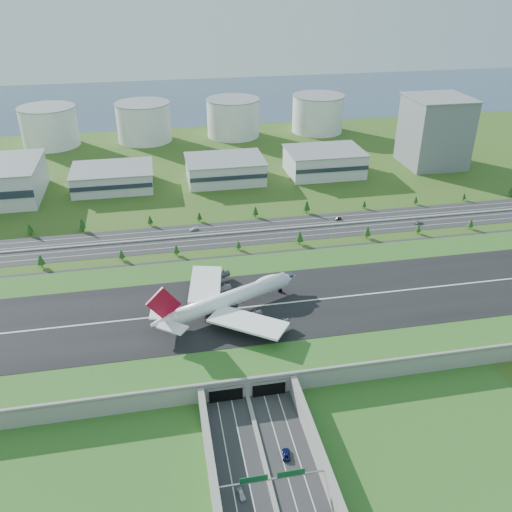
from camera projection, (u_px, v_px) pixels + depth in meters
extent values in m
plane|color=#2F4D18|center=(229.00, 324.00, 255.81)|extent=(1200.00, 1200.00, 0.00)
cube|color=gray|center=(229.00, 317.00, 253.89)|extent=(520.00, 100.00, 8.00)
cube|color=#2B541C|center=(229.00, 309.00, 251.94)|extent=(520.00, 100.00, 0.16)
cube|color=black|center=(229.00, 309.00, 251.87)|extent=(520.00, 58.00, 0.12)
cube|color=silver|center=(229.00, 309.00, 251.83)|extent=(520.00, 0.90, 0.02)
cube|color=gray|center=(247.00, 379.00, 209.10)|extent=(520.00, 1.20, 1.20)
cube|color=gray|center=(217.00, 509.00, 164.66)|extent=(2.40, 100.00, 8.00)
cube|color=gray|center=(332.00, 490.00, 170.68)|extent=(2.40, 100.00, 8.00)
cube|color=black|center=(226.00, 394.00, 209.58)|extent=(13.00, 1.20, 6.00)
cube|color=black|center=(269.00, 388.00, 212.40)|extent=(13.00, 1.20, 6.00)
cylinder|color=gray|center=(213.00, 497.00, 169.07)|extent=(0.70, 0.70, 7.00)
cylinder|color=gray|center=(329.00, 477.00, 175.37)|extent=(0.70, 0.70, 7.00)
cube|color=gray|center=(272.00, 479.00, 170.45)|extent=(38.00, 0.50, 0.50)
cube|color=#0C4C23|center=(254.00, 479.00, 168.70)|extent=(9.00, 0.30, 2.40)
cube|color=#0C4C23|center=(291.00, 473.00, 170.69)|extent=(9.00, 0.30, 2.40)
cube|color=#28282B|center=(207.00, 236.00, 337.69)|extent=(560.00, 36.00, 0.12)
cylinder|color=#3D2819|center=(42.00, 265.00, 302.35)|extent=(0.50, 0.50, 2.75)
cone|color=#103D14|center=(40.00, 260.00, 300.66)|extent=(4.27, 4.27, 5.49)
cylinder|color=#3D2819|center=(122.00, 258.00, 309.72)|extent=(0.50, 0.50, 2.31)
cone|color=#103D14|center=(121.00, 254.00, 308.30)|extent=(3.59, 3.59, 4.62)
cylinder|color=#3D2819|center=(177.00, 253.00, 314.87)|extent=(0.50, 0.50, 2.28)
cone|color=#103D14|center=(176.00, 249.00, 313.47)|extent=(3.55, 3.55, 4.57)
cylinder|color=#3D2819|center=(238.00, 248.00, 320.98)|extent=(0.50, 0.50, 2.02)
cone|color=#103D14|center=(238.00, 244.00, 319.74)|extent=(3.14, 3.14, 4.04)
cylinder|color=#3D2819|center=(299.00, 242.00, 326.94)|extent=(0.50, 0.50, 3.01)
cone|color=#103D14|center=(300.00, 236.00, 325.10)|extent=(4.69, 4.69, 6.03)
cylinder|color=#3D2819|center=(367.00, 236.00, 334.11)|extent=(0.50, 0.50, 2.83)
cone|color=#103D14|center=(367.00, 231.00, 332.38)|extent=(4.40, 4.40, 5.66)
cylinder|color=#3D2819|center=(418.00, 232.00, 339.88)|extent=(0.50, 0.50, 2.14)
cone|color=#103D14|center=(419.00, 228.00, 338.57)|extent=(3.33, 3.33, 4.28)
cylinder|color=#3D2819|center=(470.00, 227.00, 345.74)|extent=(0.50, 0.50, 2.41)
cone|color=#103D14|center=(471.00, 223.00, 344.27)|extent=(3.75, 3.75, 4.82)
cylinder|color=#3D2819|center=(30.00, 233.00, 338.11)|extent=(0.50, 0.50, 2.68)
cone|color=#103D14|center=(29.00, 228.00, 336.47)|extent=(4.17, 4.17, 5.36)
cylinder|color=#3D2819|center=(82.00, 229.00, 343.25)|extent=(0.50, 0.50, 3.01)
cone|color=#103D14|center=(82.00, 223.00, 341.41)|extent=(4.68, 4.68, 6.02)
cylinder|color=#3D2819|center=(150.00, 224.00, 350.45)|extent=(0.50, 0.50, 2.35)
cone|color=#103D14|center=(150.00, 219.00, 349.01)|extent=(3.66, 3.66, 4.71)
cylinder|color=#3D2819|center=(199.00, 220.00, 355.74)|extent=(0.50, 0.50, 2.30)
cone|color=#103D14|center=(199.00, 216.00, 354.33)|extent=(3.58, 3.58, 4.60)
cylinder|color=#3D2819|center=(255.00, 215.00, 361.86)|extent=(0.50, 0.50, 2.63)
cone|color=#103D14|center=(255.00, 211.00, 360.25)|extent=(4.10, 4.10, 5.27)
cylinder|color=#3D2819|center=(306.00, 211.00, 367.62)|extent=(0.50, 0.50, 3.05)
cone|color=#103D14|center=(307.00, 206.00, 365.75)|extent=(4.75, 4.75, 6.11)
cylinder|color=#3D2819|center=(364.00, 207.00, 374.71)|extent=(0.50, 0.50, 1.99)
cone|color=#103D14|center=(364.00, 204.00, 373.50)|extent=(3.09, 3.09, 3.97)
cylinder|color=#3D2819|center=(415.00, 203.00, 381.01)|extent=(0.50, 0.50, 2.07)
cone|color=#103D14|center=(416.00, 199.00, 379.74)|extent=(3.23, 3.23, 4.15)
cylinder|color=#3D2819|center=(463.00, 199.00, 387.16)|extent=(0.50, 0.50, 1.98)
cone|color=#103D14|center=(464.00, 196.00, 385.94)|extent=(3.08, 3.08, 3.96)
cylinder|color=#3D2819|center=(511.00, 195.00, 393.17)|extent=(0.50, 0.50, 3.03)
cube|color=silver|center=(113.00, 178.00, 406.10)|extent=(58.00, 42.00, 15.00)
cube|color=silver|center=(225.00, 170.00, 419.70)|extent=(58.00, 42.00, 17.00)
cube|color=silver|center=(324.00, 162.00, 432.47)|extent=(58.00, 42.00, 19.00)
cube|color=slate|center=(435.00, 132.00, 443.90)|extent=(46.00, 46.00, 55.00)
cylinder|color=silver|center=(49.00, 127.00, 494.85)|extent=(50.00, 50.00, 35.00)
cylinder|color=silver|center=(144.00, 122.00, 508.92)|extent=(50.00, 50.00, 35.00)
cylinder|color=silver|center=(233.00, 118.00, 523.00)|extent=(50.00, 50.00, 35.00)
cylinder|color=silver|center=(318.00, 114.00, 537.08)|extent=(50.00, 50.00, 35.00)
cube|color=#334762|center=(173.00, 100.00, 669.66)|extent=(1200.00, 260.00, 0.06)
cylinder|color=white|center=(230.00, 299.00, 247.86)|extent=(60.15, 30.65, 7.11)
cone|color=white|center=(288.00, 278.00, 264.08)|extent=(10.95, 10.00, 7.11)
cone|color=white|center=(163.00, 321.00, 231.43)|extent=(13.00, 10.86, 7.11)
ellipsoid|color=white|center=(268.00, 281.00, 256.93)|extent=(16.13, 10.98, 4.38)
cube|color=white|center=(248.00, 322.00, 233.50)|extent=(35.59, 31.07, 1.76)
cube|color=white|center=(206.00, 284.00, 261.12)|extent=(19.65, 35.24, 1.76)
cylinder|color=#38383D|center=(255.00, 315.00, 242.39)|extent=(6.62, 5.31, 3.33)
cylinder|color=#38383D|center=(283.00, 324.00, 236.61)|extent=(6.62, 5.31, 3.33)
cylinder|color=#38383D|center=(225.00, 289.00, 261.89)|extent=(6.62, 5.31, 3.33)
cylinder|color=#38383D|center=(224.00, 274.00, 273.98)|extent=(6.62, 5.31, 3.33)
cube|color=white|center=(173.00, 327.00, 226.26)|extent=(13.77, 12.71, 0.67)
cube|color=white|center=(158.00, 311.00, 236.82)|extent=(8.16, 12.97, 0.67)
cube|color=#A10B24|center=(164.00, 304.00, 227.92)|extent=(15.00, 7.05, 16.66)
cylinder|color=black|center=(280.00, 291.00, 264.63)|extent=(2.11, 0.78, 2.11)
cylinder|color=black|center=(226.00, 316.00, 245.89)|extent=(2.11, 0.78, 2.11)
cylinder|color=black|center=(218.00, 309.00, 251.09)|extent=(2.11, 0.78, 2.11)
cylinder|color=black|center=(213.00, 321.00, 242.65)|extent=(2.11, 0.78, 2.11)
cylinder|color=black|center=(205.00, 313.00, 247.85)|extent=(2.11, 0.78, 2.11)
imported|color=silver|center=(241.00, 494.00, 172.82)|extent=(2.60, 5.14, 1.68)
imported|color=#0D1444|center=(286.00, 454.00, 186.87)|extent=(3.57, 6.10, 1.59)
imported|color=black|center=(338.00, 219.00, 357.94)|extent=(4.91, 2.83, 1.53)
imported|color=#B8B7BC|center=(418.00, 222.00, 352.83)|extent=(6.76, 4.95, 1.71)
imported|color=white|center=(193.00, 229.00, 344.22)|extent=(6.14, 4.28, 1.65)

